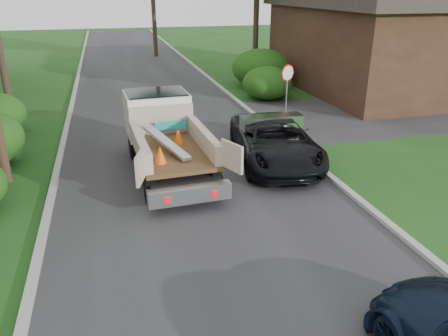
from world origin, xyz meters
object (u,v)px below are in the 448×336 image
flatbed_truck (163,129)px  house_right (383,32)px  black_pickup (275,141)px  stop_sign (287,80)px

flatbed_truck → house_right: bearing=29.8°
house_right → flatbed_truck: house_right is taller
black_pickup → flatbed_truck: bearing=176.2°
stop_sign → house_right: house_right is taller
stop_sign → house_right: bearing=32.7°
stop_sign → flatbed_truck: stop_sign is taller
flatbed_truck → black_pickup: flatbed_truck is taller
stop_sign → black_pickup: size_ratio=0.47×
stop_sign → black_pickup: (-2.26, -4.50, -1.04)m
house_right → black_pickup: house_right is taller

